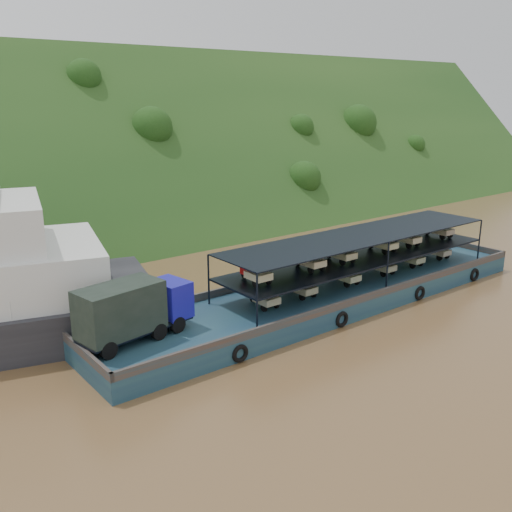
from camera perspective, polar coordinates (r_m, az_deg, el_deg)
ground at (r=40.43m, az=4.88°, el=-4.80°), size 160.00×160.00×0.00m
hillside at (r=70.10m, az=-15.59°, el=3.55°), size 140.00×39.60×39.60m
cargo_barge at (r=39.28m, az=5.69°, el=-3.70°), size 35.05×7.18×4.54m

